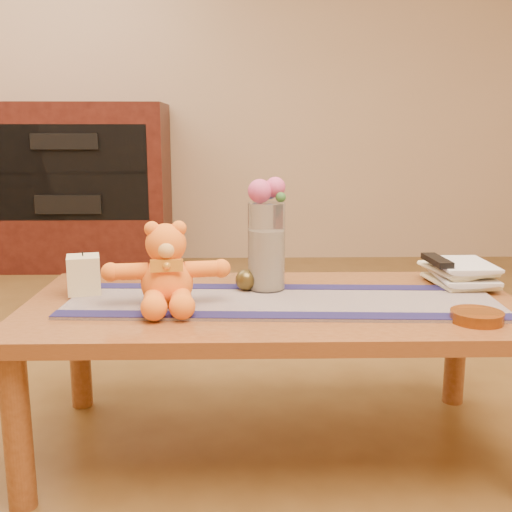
{
  "coord_description": "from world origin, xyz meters",
  "views": [
    {
      "loc": [
        -0.08,
        -1.68,
        0.93
      ],
      "look_at": [
        -0.05,
        0.0,
        0.58
      ],
      "focal_mm": 42.9,
      "sensor_mm": 36.0,
      "label": 1
    }
  ],
  "objects_px": {
    "bronze_ball": "(246,280)",
    "tv_remote": "(437,260)",
    "glass_vase": "(266,246)",
    "teddy_bear": "(167,266)",
    "amber_dish": "(477,317)",
    "book_bottom": "(434,283)",
    "pillar_candle": "(84,274)"
  },
  "relations": [
    {
      "from": "bronze_ball",
      "to": "tv_remote",
      "type": "bearing_deg",
      "value": 5.18
    },
    {
      "from": "glass_vase",
      "to": "teddy_bear",
      "type": "bearing_deg",
      "value": -150.07
    },
    {
      "from": "teddy_bear",
      "to": "glass_vase",
      "type": "height_order",
      "value": "glass_vase"
    },
    {
      "from": "amber_dish",
      "to": "book_bottom",
      "type": "bearing_deg",
      "value": 89.6
    },
    {
      "from": "teddy_bear",
      "to": "tv_remote",
      "type": "height_order",
      "value": "teddy_bear"
    },
    {
      "from": "book_bottom",
      "to": "glass_vase",
      "type": "bearing_deg",
      "value": 178.32
    },
    {
      "from": "glass_vase",
      "to": "bronze_ball",
      "type": "relative_size",
      "value": 4.11
    },
    {
      "from": "bronze_ball",
      "to": "tv_remote",
      "type": "distance_m",
      "value": 0.59
    },
    {
      "from": "glass_vase",
      "to": "pillar_candle",
      "type": "bearing_deg",
      "value": -176.44
    },
    {
      "from": "tv_remote",
      "to": "amber_dish",
      "type": "bearing_deg",
      "value": -94.51
    },
    {
      "from": "glass_vase",
      "to": "book_bottom",
      "type": "height_order",
      "value": "glass_vase"
    },
    {
      "from": "pillar_candle",
      "to": "tv_remote",
      "type": "distance_m",
      "value": 1.06
    },
    {
      "from": "glass_vase",
      "to": "tv_remote",
      "type": "height_order",
      "value": "glass_vase"
    },
    {
      "from": "pillar_candle",
      "to": "bronze_ball",
      "type": "distance_m",
      "value": 0.47
    },
    {
      "from": "tv_remote",
      "to": "amber_dish",
      "type": "relative_size",
      "value": 1.22
    },
    {
      "from": "pillar_candle",
      "to": "glass_vase",
      "type": "distance_m",
      "value": 0.54
    },
    {
      "from": "glass_vase",
      "to": "book_bottom",
      "type": "relative_size",
      "value": 1.17
    },
    {
      "from": "teddy_bear",
      "to": "book_bottom",
      "type": "bearing_deg",
      "value": 6.89
    },
    {
      "from": "pillar_candle",
      "to": "book_bottom",
      "type": "relative_size",
      "value": 0.49
    },
    {
      "from": "tv_remote",
      "to": "amber_dish",
      "type": "height_order",
      "value": "tv_remote"
    },
    {
      "from": "tv_remote",
      "to": "amber_dish",
      "type": "xyz_separation_m",
      "value": [
        -0.0,
        -0.35,
        -0.07
      ]
    },
    {
      "from": "teddy_bear",
      "to": "pillar_candle",
      "type": "xyz_separation_m",
      "value": [
        -0.26,
        0.13,
        -0.05
      ]
    },
    {
      "from": "pillar_candle",
      "to": "tv_remote",
      "type": "bearing_deg",
      "value": 3.88
    },
    {
      "from": "pillar_candle",
      "to": "amber_dish",
      "type": "relative_size",
      "value": 0.84
    },
    {
      "from": "teddy_bear",
      "to": "pillar_candle",
      "type": "distance_m",
      "value": 0.29
    },
    {
      "from": "tv_remote",
      "to": "amber_dish",
      "type": "distance_m",
      "value": 0.35
    },
    {
      "from": "bronze_ball",
      "to": "tv_remote",
      "type": "xyz_separation_m",
      "value": [
        0.59,
        0.05,
        0.05
      ]
    },
    {
      "from": "pillar_candle",
      "to": "bronze_ball",
      "type": "relative_size",
      "value": 1.74
    },
    {
      "from": "teddy_bear",
      "to": "pillar_candle",
      "type": "relative_size",
      "value": 2.91
    },
    {
      "from": "teddy_bear",
      "to": "tv_remote",
      "type": "distance_m",
      "value": 0.83
    },
    {
      "from": "teddy_bear",
      "to": "glass_vase",
      "type": "relative_size",
      "value": 1.23
    },
    {
      "from": "pillar_candle",
      "to": "bronze_ball",
      "type": "height_order",
      "value": "pillar_candle"
    }
  ]
}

